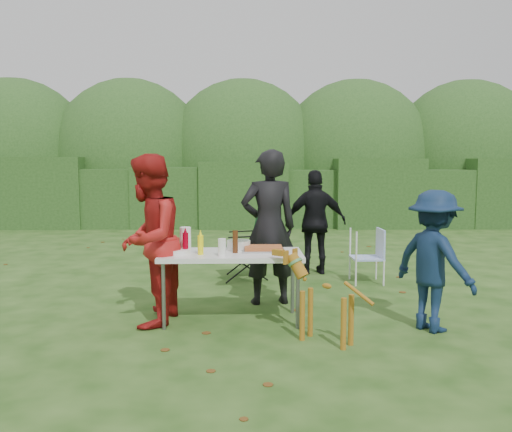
{
  "coord_description": "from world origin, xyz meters",
  "views": [
    {
      "loc": [
        -0.06,
        -5.89,
        1.72
      ],
      "look_at": [
        0.13,
        0.99,
        1.0
      ],
      "focal_mm": 38.0,
      "sensor_mm": 36.0,
      "label": 1
    }
  ],
  "objects_px": {
    "person_red_jacket": "(148,240)",
    "ketchup_bottle": "(186,243)",
    "beer_bottle": "(235,242)",
    "child": "(434,261)",
    "dog": "(327,300)",
    "camping_chair": "(247,243)",
    "lawn_chair": "(367,256)",
    "paper_towel_roll": "(185,239)",
    "mustard_bottle": "(201,245)",
    "person_black_puffy": "(316,222)",
    "person_cook": "(269,227)",
    "folding_table": "(231,258)"
  },
  "relations": [
    {
      "from": "person_red_jacket",
      "to": "child",
      "type": "distance_m",
      "value": 2.91
    },
    {
      "from": "dog",
      "to": "lawn_chair",
      "type": "distance_m",
      "value": 2.66
    },
    {
      "from": "folding_table",
      "to": "child",
      "type": "relative_size",
      "value": 1.06
    },
    {
      "from": "child",
      "to": "dog",
      "type": "relative_size",
      "value": 1.63
    },
    {
      "from": "lawn_chair",
      "to": "paper_towel_roll",
      "type": "distance_m",
      "value": 2.92
    },
    {
      "from": "camping_chair",
      "to": "mustard_bottle",
      "type": "relative_size",
      "value": 5.2
    },
    {
      "from": "ketchup_bottle",
      "to": "beer_bottle",
      "type": "xyz_separation_m",
      "value": [
        0.52,
        0.03,
        0.01
      ]
    },
    {
      "from": "mustard_bottle",
      "to": "beer_bottle",
      "type": "bearing_deg",
      "value": 14.01
    },
    {
      "from": "person_red_jacket",
      "to": "beer_bottle",
      "type": "xyz_separation_m",
      "value": [
        0.9,
        0.07,
        -0.03
      ]
    },
    {
      "from": "person_red_jacket",
      "to": "lawn_chair",
      "type": "relative_size",
      "value": 2.32
    },
    {
      "from": "child",
      "to": "beer_bottle",
      "type": "xyz_separation_m",
      "value": [
        -2.0,
        0.35,
        0.15
      ]
    },
    {
      "from": "person_cook",
      "to": "child",
      "type": "distance_m",
      "value": 1.94
    },
    {
      "from": "folding_table",
      "to": "dog",
      "type": "xyz_separation_m",
      "value": [
        0.9,
        -0.72,
        -0.27
      ]
    },
    {
      "from": "person_cook",
      "to": "camping_chair",
      "type": "bearing_deg",
      "value": -89.52
    },
    {
      "from": "paper_towel_roll",
      "to": "child",
      "type": "bearing_deg",
      "value": -10.53
    },
    {
      "from": "mustard_bottle",
      "to": "paper_towel_roll",
      "type": "bearing_deg",
      "value": 130.26
    },
    {
      "from": "folding_table",
      "to": "paper_towel_roll",
      "type": "xyz_separation_m",
      "value": [
        -0.49,
        0.11,
        0.18
      ]
    },
    {
      "from": "person_red_jacket",
      "to": "camping_chair",
      "type": "relative_size",
      "value": 1.71
    },
    {
      "from": "person_red_jacket",
      "to": "ketchup_bottle",
      "type": "relative_size",
      "value": 8.09
    },
    {
      "from": "person_red_jacket",
      "to": "camping_chair",
      "type": "height_order",
      "value": "person_red_jacket"
    },
    {
      "from": "person_cook",
      "to": "child",
      "type": "bearing_deg",
      "value": 136.66
    },
    {
      "from": "dog",
      "to": "paper_towel_roll",
      "type": "height_order",
      "value": "paper_towel_roll"
    },
    {
      "from": "person_red_jacket",
      "to": "ketchup_bottle",
      "type": "xyz_separation_m",
      "value": [
        0.38,
        0.04,
        -0.04
      ]
    },
    {
      "from": "person_black_puffy",
      "to": "child",
      "type": "bearing_deg",
      "value": 104.45
    },
    {
      "from": "person_red_jacket",
      "to": "child",
      "type": "bearing_deg",
      "value": 92.68
    },
    {
      "from": "beer_bottle",
      "to": "paper_towel_roll",
      "type": "xyz_separation_m",
      "value": [
        -0.54,
        0.12,
        0.01
      ]
    },
    {
      "from": "lawn_chair",
      "to": "mustard_bottle",
      "type": "bearing_deg",
      "value": 39.34
    },
    {
      "from": "mustard_bottle",
      "to": "person_black_puffy",
      "type": "bearing_deg",
      "value": 58.27
    },
    {
      "from": "person_red_jacket",
      "to": "child",
      "type": "relative_size",
      "value": 1.25
    },
    {
      "from": "folding_table",
      "to": "beer_bottle",
      "type": "bearing_deg",
      "value": -16.82
    },
    {
      "from": "person_black_puffy",
      "to": "lawn_chair",
      "type": "height_order",
      "value": "person_black_puffy"
    },
    {
      "from": "paper_towel_roll",
      "to": "person_red_jacket",
      "type": "bearing_deg",
      "value": -151.88
    },
    {
      "from": "folding_table",
      "to": "child",
      "type": "bearing_deg",
      "value": -10.1
    },
    {
      "from": "camping_chair",
      "to": "person_cook",
      "type": "bearing_deg",
      "value": 83.14
    },
    {
      "from": "folding_table",
      "to": "paper_towel_roll",
      "type": "height_order",
      "value": "paper_towel_roll"
    },
    {
      "from": "person_cook",
      "to": "ketchup_bottle",
      "type": "bearing_deg",
      "value": 29.96
    },
    {
      "from": "beer_bottle",
      "to": "person_cook",
      "type": "bearing_deg",
      "value": 61.56
    },
    {
      "from": "child",
      "to": "camping_chair",
      "type": "distance_m",
      "value": 3.09
    },
    {
      "from": "person_red_jacket",
      "to": "person_black_puffy",
      "type": "relative_size",
      "value": 1.14
    },
    {
      "from": "child",
      "to": "ketchup_bottle",
      "type": "xyz_separation_m",
      "value": [
        -2.52,
        0.32,
        0.14
      ]
    },
    {
      "from": "folding_table",
      "to": "dog",
      "type": "bearing_deg",
      "value": -38.38
    },
    {
      "from": "camping_chair",
      "to": "mustard_bottle",
      "type": "height_order",
      "value": "camping_chair"
    },
    {
      "from": "child",
      "to": "beer_bottle",
      "type": "relative_size",
      "value": 5.92
    },
    {
      "from": "child",
      "to": "dog",
      "type": "distance_m",
      "value": 1.23
    },
    {
      "from": "child",
      "to": "mustard_bottle",
      "type": "height_order",
      "value": "child"
    },
    {
      "from": "person_red_jacket",
      "to": "ketchup_bottle",
      "type": "height_order",
      "value": "person_red_jacket"
    },
    {
      "from": "person_red_jacket",
      "to": "lawn_chair",
      "type": "height_order",
      "value": "person_red_jacket"
    },
    {
      "from": "camping_chair",
      "to": "lawn_chair",
      "type": "height_order",
      "value": "camping_chair"
    },
    {
      "from": "camping_chair",
      "to": "mustard_bottle",
      "type": "bearing_deg",
      "value": 60.21
    },
    {
      "from": "lawn_chair",
      "to": "beer_bottle",
      "type": "relative_size",
      "value": 3.2
    }
  ]
}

